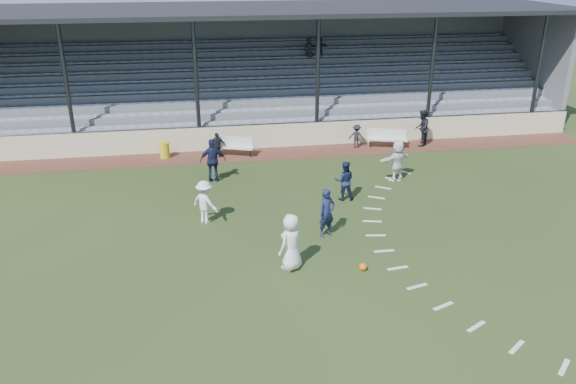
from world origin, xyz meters
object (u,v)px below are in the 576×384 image
object	(u,v)px
football	(363,267)
player_white_lead	(291,242)
bench_right	(387,136)
trash_bin	(165,150)
official	(422,128)
player_navy_lead	(327,213)
bench_left	(233,144)

from	to	relation	value
football	player_white_lead	size ratio (longest dim) A/B	0.13
player_white_lead	bench_right	bearing A→B (deg)	-160.73
trash_bin	official	size ratio (longest dim) A/B	0.41
player_navy_lead	bench_right	bearing A→B (deg)	35.08
trash_bin	player_white_lead	distance (m)	12.12
bench_left	bench_right	distance (m)	7.86
bench_left	player_white_lead	world-z (taller)	player_white_lead
bench_left	player_navy_lead	xyz separation A→B (m)	(2.60, -9.13, 0.29)
bench_right	football	size ratio (longest dim) A/B	8.31
player_white_lead	trash_bin	bearing A→B (deg)	-108.26
football	official	world-z (taller)	official
trash_bin	player_white_lead	xyz separation A→B (m)	(4.33, -11.31, 0.52)
bench_left	official	world-z (taller)	official
bench_right	player_navy_lead	world-z (taller)	player_navy_lead
trash_bin	football	size ratio (longest dim) A/B	3.14
trash_bin	player_navy_lead	bearing A→B (deg)	-57.48
bench_right	football	world-z (taller)	bench_right
bench_left	official	distance (m)	9.69
bench_left	football	size ratio (longest dim) A/B	8.23
bench_right	player_white_lead	xyz separation A→B (m)	(-6.85, -11.17, 0.34)
bench_right	player_white_lead	distance (m)	13.10
player_navy_lead	official	distance (m)	11.53
football	player_navy_lead	distance (m)	2.69
trash_bin	player_white_lead	world-z (taller)	player_white_lead
player_navy_lead	official	bearing A→B (deg)	27.09
player_navy_lead	trash_bin	bearing A→B (deg)	97.49
player_navy_lead	bench_left	bearing A→B (deg)	80.87
player_navy_lead	player_white_lead	bearing A→B (deg)	-153.28
football	official	size ratio (longest dim) A/B	0.13
football	official	bearing A→B (deg)	60.87
bench_right	player_navy_lead	bearing A→B (deg)	-104.71
trash_bin	official	xyz separation A→B (m)	(13.00, -0.19, 0.55)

